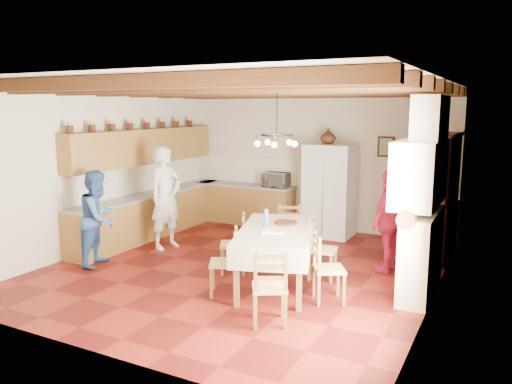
# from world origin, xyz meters

# --- Properties ---
(floor) EXTENTS (6.00, 6.50, 0.02)m
(floor) POSITION_xyz_m (0.00, 0.00, -0.01)
(floor) COLOR #50100C
(floor) RESTS_ON ground
(ceiling) EXTENTS (6.00, 6.50, 0.02)m
(ceiling) POSITION_xyz_m (0.00, 0.00, 3.01)
(ceiling) COLOR white
(ceiling) RESTS_ON ground
(wall_back) EXTENTS (6.00, 0.02, 3.00)m
(wall_back) POSITION_xyz_m (0.00, 3.26, 1.50)
(wall_back) COLOR beige
(wall_back) RESTS_ON ground
(wall_front) EXTENTS (6.00, 0.02, 3.00)m
(wall_front) POSITION_xyz_m (0.00, -3.26, 1.50)
(wall_front) COLOR beige
(wall_front) RESTS_ON ground
(wall_left) EXTENTS (0.02, 6.50, 3.00)m
(wall_left) POSITION_xyz_m (-3.01, 0.00, 1.50)
(wall_left) COLOR beige
(wall_left) RESTS_ON ground
(wall_right) EXTENTS (0.02, 6.50, 3.00)m
(wall_right) POSITION_xyz_m (3.01, 0.00, 1.50)
(wall_right) COLOR beige
(wall_right) RESTS_ON ground
(ceiling_beams) EXTENTS (6.00, 6.30, 0.16)m
(ceiling_beams) POSITION_xyz_m (0.00, 0.00, 2.91)
(ceiling_beams) COLOR #371C12
(ceiling_beams) RESTS_ON ground
(lower_cabinets_left) EXTENTS (0.60, 4.30, 0.86)m
(lower_cabinets_left) POSITION_xyz_m (-2.70, 1.05, 0.43)
(lower_cabinets_left) COLOR brown
(lower_cabinets_left) RESTS_ON ground
(lower_cabinets_back) EXTENTS (2.30, 0.60, 0.86)m
(lower_cabinets_back) POSITION_xyz_m (-1.55, 2.95, 0.43)
(lower_cabinets_back) COLOR brown
(lower_cabinets_back) RESTS_ON ground
(countertop_left) EXTENTS (0.62, 4.30, 0.04)m
(countertop_left) POSITION_xyz_m (-2.70, 1.05, 0.88)
(countertop_left) COLOR slate
(countertop_left) RESTS_ON lower_cabinets_left
(countertop_back) EXTENTS (2.34, 0.62, 0.04)m
(countertop_back) POSITION_xyz_m (-1.55, 2.95, 0.88)
(countertop_back) COLOR slate
(countertop_back) RESTS_ON lower_cabinets_back
(backsplash_left) EXTENTS (0.03, 4.30, 0.60)m
(backsplash_left) POSITION_xyz_m (-2.98, 1.05, 1.20)
(backsplash_left) COLOR #EFE7CE
(backsplash_left) RESTS_ON ground
(backsplash_back) EXTENTS (2.30, 0.03, 0.60)m
(backsplash_back) POSITION_xyz_m (-1.55, 3.23, 1.20)
(backsplash_back) COLOR #EFE7CE
(backsplash_back) RESTS_ON ground
(upper_cabinets) EXTENTS (0.35, 4.20, 0.70)m
(upper_cabinets) POSITION_xyz_m (-2.83, 1.05, 1.85)
(upper_cabinets) COLOR brown
(upper_cabinets) RESTS_ON ground
(fireplace) EXTENTS (0.56, 1.60, 2.80)m
(fireplace) POSITION_xyz_m (2.72, 0.20, 1.40)
(fireplace) COLOR #EFE9C9
(fireplace) RESTS_ON ground
(wall_picture) EXTENTS (0.34, 0.03, 0.42)m
(wall_picture) POSITION_xyz_m (1.55, 3.23, 1.85)
(wall_picture) COLOR black
(wall_picture) RESTS_ON ground
(refrigerator) EXTENTS (0.95, 0.78, 1.90)m
(refrigerator) POSITION_xyz_m (0.55, 2.73, 0.95)
(refrigerator) COLOR silver
(refrigerator) RESTS_ON floor
(hutch) EXTENTS (0.62, 1.26, 2.21)m
(hutch) POSITION_xyz_m (2.75, 2.07, 1.10)
(hutch) COLOR #3A1B13
(hutch) RESTS_ON floor
(dining_table) EXTENTS (1.61, 2.24, 0.88)m
(dining_table) POSITION_xyz_m (0.83, -0.47, 0.79)
(dining_table) COLOR beige
(dining_table) RESTS_ON floor
(chandelier) EXTENTS (0.47, 0.47, 0.03)m
(chandelier) POSITION_xyz_m (0.83, -0.47, 2.25)
(chandelier) COLOR black
(chandelier) RESTS_ON ground
(chair_left_near) EXTENTS (0.55, 0.56, 0.96)m
(chair_left_near) POSITION_xyz_m (0.32, -1.12, 0.48)
(chair_left_near) COLOR brown
(chair_left_near) RESTS_ON floor
(chair_left_far) EXTENTS (0.55, 0.56, 0.96)m
(chair_left_far) POSITION_xyz_m (-0.05, -0.22, 0.48)
(chair_left_far) COLOR brown
(chair_left_far) RESTS_ON floor
(chair_right_near) EXTENTS (0.56, 0.57, 0.96)m
(chair_right_near) POSITION_xyz_m (1.74, -0.69, 0.48)
(chair_right_near) COLOR brown
(chair_right_near) RESTS_ON floor
(chair_right_far) EXTENTS (0.45, 0.47, 0.96)m
(chair_right_far) POSITION_xyz_m (1.34, 0.16, 0.48)
(chair_right_far) COLOR brown
(chair_right_far) RESTS_ON floor
(chair_end_near) EXTENTS (0.56, 0.56, 0.96)m
(chair_end_near) POSITION_xyz_m (1.33, -1.70, 0.48)
(chair_end_near) COLOR brown
(chair_end_near) RESTS_ON floor
(chair_end_far) EXTENTS (0.51, 0.50, 0.96)m
(chair_end_far) POSITION_xyz_m (0.47, 0.80, 0.48)
(chair_end_far) COLOR brown
(chair_end_far) RESTS_ON floor
(person_man) EXTENTS (0.59, 0.78, 1.94)m
(person_man) POSITION_xyz_m (-1.87, 0.43, 0.97)
(person_man) COLOR silver
(person_man) RESTS_ON floor
(person_woman_blue) EXTENTS (0.82, 0.93, 1.62)m
(person_woman_blue) POSITION_xyz_m (-2.26, -0.91, 0.81)
(person_woman_blue) COLOR #335BA3
(person_woman_blue) RESTS_ON floor
(person_woman_red) EXTENTS (0.68, 1.06, 1.68)m
(person_woman_red) POSITION_xyz_m (2.17, 1.01, 0.84)
(person_woman_red) COLOR #B61B39
(person_woman_red) RESTS_ON floor
(microwave) EXTENTS (0.56, 0.38, 0.31)m
(microwave) POSITION_xyz_m (-0.78, 2.95, 1.05)
(microwave) COLOR silver
(microwave) RESTS_ON countertop_back
(fridge_vase) EXTENTS (0.32, 0.32, 0.33)m
(fridge_vase) POSITION_xyz_m (0.49, 2.73, 2.06)
(fridge_vase) COLOR #3A1B13
(fridge_vase) RESTS_ON refrigerator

